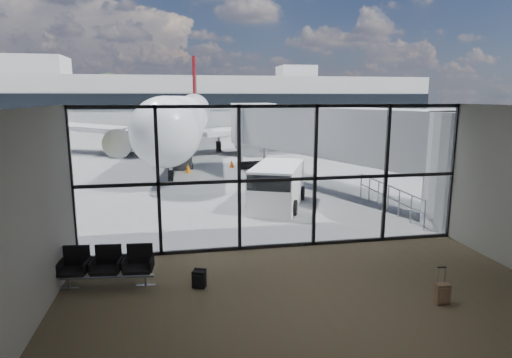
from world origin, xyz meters
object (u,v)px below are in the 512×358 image
object	(u,v)px
seating_row	(107,264)
belt_loader	(178,158)
service_van	(277,185)
suitcase	(442,294)
airliner	(187,118)
mobile_stairs	(53,165)
backpack	(199,279)

from	to	relation	value
seating_row	belt_loader	distance (m)	18.74
service_van	belt_loader	bearing A→B (deg)	132.73
seating_row	suitcase	bearing A→B (deg)	-12.31
airliner	service_van	world-z (taller)	airliner
seating_row	suitcase	distance (m)	8.12
suitcase	airliner	world-z (taller)	airliner
airliner	mobile_stairs	size ratio (longest dim) A/B	10.26
seating_row	mobile_stairs	distance (m)	18.44
airliner	belt_loader	world-z (taller)	airliner
suitcase	service_van	size ratio (longest dim) A/B	0.19
suitcase	mobile_stairs	size ratio (longest dim) A/B	0.24
seating_row	backpack	size ratio (longest dim) A/B	4.78
suitcase	belt_loader	xyz separation A→B (m)	(-5.89, 21.13, 0.35)
backpack	suitcase	xyz separation A→B (m)	(5.47, -1.89, 0.03)
backpack	suitcase	distance (m)	5.79
seating_row	backpack	distance (m)	2.36
backpack	seating_row	bearing A→B (deg)	-171.77
airliner	seating_row	bearing A→B (deg)	-90.38
service_van	mobile_stairs	world-z (taller)	mobile_stairs
service_van	mobile_stairs	bearing A→B (deg)	161.38
seating_row	backpack	bearing A→B (deg)	-9.08
backpack	belt_loader	xyz separation A→B (m)	(-0.42, 19.23, 0.38)
airliner	belt_loader	bearing A→B (deg)	-90.54
service_van	seating_row	bearing A→B (deg)	-107.95
service_van	belt_loader	distance (m)	12.42
airliner	service_van	distance (m)	20.89
seating_row	belt_loader	size ratio (longest dim) A/B	0.56
seating_row	belt_loader	world-z (taller)	belt_loader
suitcase	service_van	bearing A→B (deg)	102.48
service_van	suitcase	bearing A→B (deg)	-56.88
belt_loader	service_van	bearing A→B (deg)	-78.36
backpack	airliner	distance (m)	28.22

